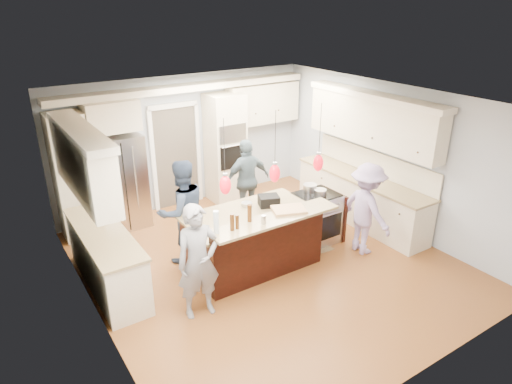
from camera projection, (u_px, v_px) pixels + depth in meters
ground_plane at (267, 262)px, 7.63m from camera, size 6.00×6.00×0.00m
room_shell at (269, 159)px, 6.92m from camera, size 5.54×6.04×2.72m
refrigerator at (120, 182)px, 8.53m from camera, size 0.90×0.70×1.80m
oven_column at (225, 148)px, 9.61m from camera, size 0.72×0.69×2.30m
back_upper_cabinets at (154, 134)px, 8.72m from camera, size 5.30×0.61×2.54m
right_counter_run at (365, 170)px, 8.68m from camera, size 0.64×3.10×2.51m
left_cabinets at (98, 224)px, 6.60m from camera, size 0.64×2.30×2.51m
kitchen_island at (253, 239)px, 7.37m from camera, size 2.10×1.46×1.12m
island_range at (316, 217)px, 8.15m from camera, size 0.82×0.71×0.92m
pendant_lights at (275, 173)px, 6.41m from camera, size 1.75×0.15×1.03m
person_bar_end at (198, 262)px, 6.09m from camera, size 0.64×0.46×1.65m
person_far_left at (182, 212)px, 7.39m from camera, size 0.88×0.69×1.76m
person_far_right at (247, 180)px, 8.86m from camera, size 0.97×0.44×1.63m
person_range_side at (366, 209)px, 7.67m from camera, size 0.65×1.07×1.61m
floor_rug at (303, 242)px, 8.25m from camera, size 0.74×1.03×0.01m
water_bottle at (216, 222)px, 6.15m from camera, size 0.10×0.10×0.33m
beer_bottle_a at (232, 222)px, 6.24m from camera, size 0.08×0.08×0.25m
beer_bottle_b at (237, 222)px, 6.29m from camera, size 0.06×0.06×0.21m
beer_bottle_c at (250, 213)px, 6.49m from camera, size 0.07×0.07×0.26m
drink_can at (264, 220)px, 6.44m from camera, size 0.09×0.09×0.13m
cutting_board at (289, 210)px, 6.86m from camera, size 0.58×0.50×0.04m
pot_large at (310, 188)px, 8.02m from camera, size 0.24×0.24×0.14m
pot_small at (320, 192)px, 7.89m from camera, size 0.22×0.22×0.11m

